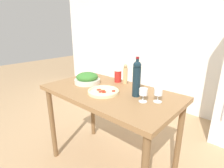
% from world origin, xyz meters
% --- Properties ---
extents(ground_plane, '(14.00, 14.00, 0.00)m').
position_xyz_m(ground_plane, '(0.00, 0.00, 0.00)').
color(ground_plane, tan).
extents(wall_back, '(6.40, 0.09, 2.60)m').
position_xyz_m(wall_back, '(-0.00, 1.94, 1.30)').
color(wall_back, silver).
rests_on(wall_back, ground_plane).
extents(prep_counter, '(1.36, 0.75, 0.93)m').
position_xyz_m(prep_counter, '(0.00, 0.00, 0.81)').
color(prep_counter, olive).
rests_on(prep_counter, ground_plane).
extents(wine_bottle, '(0.07, 0.07, 0.36)m').
position_xyz_m(wine_bottle, '(0.27, 0.06, 1.10)').
color(wine_bottle, '#142833').
rests_on(wine_bottle, prep_counter).
extents(wine_glass_near, '(0.07, 0.07, 0.12)m').
position_xyz_m(wine_glass_near, '(0.39, -0.01, 1.01)').
color(wine_glass_near, silver).
rests_on(wine_glass_near, prep_counter).
extents(wine_glass_far, '(0.07, 0.07, 0.12)m').
position_xyz_m(wine_glass_far, '(0.48, 0.07, 1.01)').
color(wine_glass_far, silver).
rests_on(wine_glass_far, prep_counter).
extents(pepper_mill, '(0.05, 0.05, 0.22)m').
position_xyz_m(pepper_mill, '(-0.02, 0.28, 1.03)').
color(pepper_mill, tan).
rests_on(pepper_mill, prep_counter).
extents(salad_bowl, '(0.28, 0.28, 0.12)m').
position_xyz_m(salad_bowl, '(-0.35, 0.01, 0.98)').
color(salad_bowl, silver).
rests_on(salad_bowl, prep_counter).
extents(homemade_pizza, '(0.30, 0.30, 0.03)m').
position_xyz_m(homemade_pizza, '(0.00, -0.09, 0.95)').
color(homemade_pizza, beige).
rests_on(homemade_pizza, prep_counter).
extents(salt_canister, '(0.08, 0.08, 0.14)m').
position_xyz_m(salt_canister, '(-0.12, 0.28, 1.00)').
color(salt_canister, '#B2231E').
rests_on(salt_canister, prep_counter).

